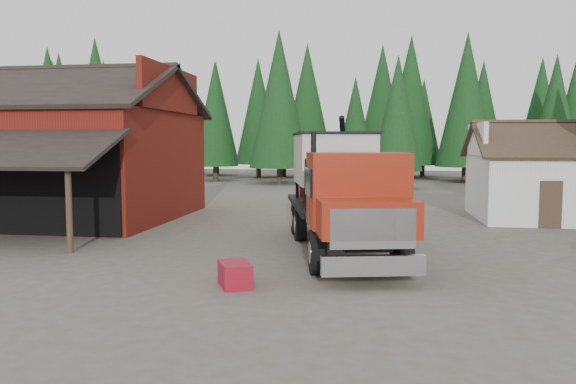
# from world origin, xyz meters

# --- Properties ---
(ground) EXTENTS (120.00, 120.00, 0.00)m
(ground) POSITION_xyz_m (0.00, 0.00, 0.00)
(ground) COLOR #4D473D
(ground) RESTS_ON ground
(red_barn) EXTENTS (12.80, 13.63, 7.18)m
(red_barn) POSITION_xyz_m (-11.00, 9.90, 2.69)
(red_barn) COLOR maroon
(red_barn) RESTS_ON ground
(farmhouse) EXTENTS (8.60, 6.42, 4.65)m
(farmhouse) POSITION_xyz_m (13.00, 13.00, 1.67)
(farmhouse) COLOR silver
(farmhouse) RESTS_ON ground
(conifer_backdrop) EXTENTS (76.00, 16.00, 16.00)m
(conifer_backdrop) POSITION_xyz_m (0.00, 42.00, 0.00)
(conifer_backdrop) COLOR #113313
(conifer_backdrop) RESTS_ON ground
(near_pine_a) EXTENTS (4.40, 4.40, 11.40)m
(near_pine_a) POSITION_xyz_m (-22.00, 28.00, 6.39)
(near_pine_a) COLOR #382619
(near_pine_a) RESTS_ON ground
(near_pine_b) EXTENTS (3.96, 3.96, 10.40)m
(near_pine_b) POSITION_xyz_m (6.00, 30.00, 5.89)
(near_pine_b) COLOR #382619
(near_pine_b) RESTS_ON ground
(near_pine_d) EXTENTS (5.28, 5.28, 13.40)m
(near_pine_d) POSITION_xyz_m (-4.00, 34.00, 7.39)
(near_pine_d) COLOR #382619
(near_pine_d) RESTS_ON ground
(feed_truck) EXTENTS (4.78, 10.47, 4.57)m
(feed_truck) POSITION_xyz_m (3.09, 3.79, 2.14)
(feed_truck) COLOR black
(feed_truck) RESTS_ON ground
(equip_box) EXTENTS (1.10, 1.29, 0.60)m
(equip_box) POSITION_xyz_m (0.75, -1.29, 0.30)
(equip_box) COLOR maroon
(equip_box) RESTS_ON ground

